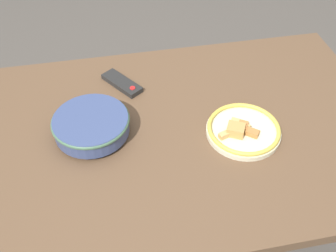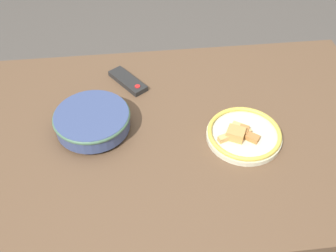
# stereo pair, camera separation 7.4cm
# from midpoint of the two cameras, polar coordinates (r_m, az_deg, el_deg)

# --- Properties ---
(ground_plane) EXTENTS (8.00, 8.00, 0.00)m
(ground_plane) POSITION_cam_midpoint_polar(r_m,az_deg,el_deg) (1.91, 1.07, -15.69)
(ground_plane) COLOR #4C4742
(dining_table) EXTENTS (1.57, 0.95, 0.71)m
(dining_table) POSITION_cam_midpoint_polar(r_m,az_deg,el_deg) (1.39, 1.41, -2.70)
(dining_table) COLOR brown
(dining_table) RESTS_ON ground_plane
(noodle_bowl) EXTENTS (0.26, 0.26, 0.07)m
(noodle_bowl) POSITION_cam_midpoint_polar(r_m,az_deg,el_deg) (1.33, -9.35, 0.76)
(noodle_bowl) COLOR #384775
(noodle_bowl) RESTS_ON dining_table
(food_plate) EXTENTS (0.25, 0.25, 0.05)m
(food_plate) POSITION_cam_midpoint_polar(r_m,az_deg,el_deg) (1.33, 12.50, -1.24)
(food_plate) COLOR beige
(food_plate) RESTS_ON dining_table
(tv_remote) EXTENTS (0.15, 0.18, 0.02)m
(tv_remote) POSITION_cam_midpoint_polar(r_m,az_deg,el_deg) (1.52, -4.46, 6.50)
(tv_remote) COLOR black
(tv_remote) RESTS_ON dining_table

